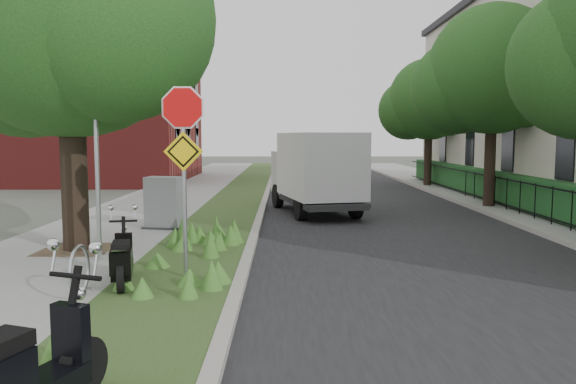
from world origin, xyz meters
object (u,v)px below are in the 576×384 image
(scooter_near, at_px, (122,264))
(utility_cabinet, at_px, (164,203))
(sign_assembly, at_px, (183,142))
(box_truck, at_px, (316,169))

(scooter_near, distance_m, utility_cabinet, 5.58)
(sign_assembly, xyz_separation_m, box_truck, (2.60, 8.40, -0.92))
(box_truck, bearing_deg, sign_assembly, -107.20)
(box_truck, xyz_separation_m, utility_cabinet, (-4.00, -3.45, -0.67))
(scooter_near, height_order, utility_cabinet, utility_cabinet)
(sign_assembly, xyz_separation_m, utility_cabinet, (-1.40, 4.95, -1.59))
(box_truck, height_order, utility_cabinet, box_truck)
(scooter_near, relative_size, utility_cabinet, 1.15)
(sign_assembly, relative_size, utility_cabinet, 2.50)
(sign_assembly, distance_m, scooter_near, 2.14)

